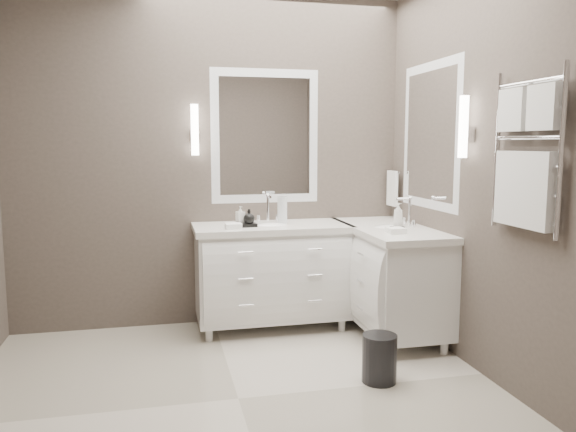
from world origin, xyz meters
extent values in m
cube|color=beige|center=(0.00, 0.00, -0.01)|extent=(3.20, 3.00, 0.01)
cube|color=#483F3A|center=(0.00, 1.50, 1.35)|extent=(3.20, 0.01, 2.70)
cube|color=#483F3A|center=(0.00, -1.50, 1.35)|extent=(3.20, 0.01, 2.70)
cube|color=#483F3A|center=(1.60, 0.00, 1.35)|extent=(0.01, 3.00, 2.70)
cube|color=white|center=(0.45, 1.23, 0.45)|extent=(1.20, 0.55, 0.70)
cube|color=white|center=(0.45, 1.23, 0.82)|extent=(1.24, 0.59, 0.05)
ellipsoid|color=white|center=(0.45, 1.23, 0.81)|extent=(0.36, 0.28, 0.12)
cylinder|color=white|center=(0.45, 1.39, 0.96)|extent=(0.02, 0.02, 0.22)
cube|color=white|center=(1.33, 0.90, 0.45)|extent=(0.55, 1.20, 0.70)
cube|color=white|center=(1.33, 0.90, 0.82)|extent=(0.59, 1.24, 0.05)
ellipsoid|color=white|center=(1.33, 0.90, 0.81)|extent=(0.36, 0.28, 0.12)
cylinder|color=white|center=(1.49, 0.90, 0.96)|extent=(0.02, 0.02, 0.22)
cube|color=white|center=(0.45, 1.49, 1.55)|extent=(0.90, 0.02, 1.10)
cube|color=white|center=(0.45, 1.49, 1.55)|extent=(0.77, 0.02, 0.96)
cube|color=white|center=(1.59, 0.80, 1.55)|extent=(0.02, 0.90, 1.10)
cube|color=white|center=(1.59, 0.80, 1.55)|extent=(0.02, 0.90, 0.96)
cube|color=white|center=(-0.13, 1.43, 1.55)|extent=(0.05, 0.05, 0.10)
cylinder|color=white|center=(-0.13, 1.43, 1.60)|extent=(0.06, 0.06, 0.40)
cube|color=white|center=(1.53, 0.22, 1.55)|extent=(0.05, 0.05, 0.10)
cylinder|color=white|center=(1.53, 0.22, 1.60)|extent=(0.06, 0.06, 0.40)
cylinder|color=white|center=(1.55, 1.36, 1.25)|extent=(0.02, 0.22, 0.02)
cube|color=white|center=(1.54, 1.36, 1.11)|extent=(0.03, 0.17, 0.30)
cylinder|color=white|center=(1.56, -0.68, 1.45)|extent=(0.03, 0.03, 0.90)
cylinder|color=white|center=(1.56, -0.12, 1.45)|extent=(0.03, 0.03, 0.90)
cube|color=white|center=(1.55, -0.53, 1.68)|extent=(0.06, 0.22, 0.24)
cube|color=white|center=(1.55, -0.27, 1.68)|extent=(0.06, 0.22, 0.24)
cube|color=white|center=(1.55, -0.40, 1.24)|extent=(0.06, 0.46, 0.42)
cylinder|color=black|center=(0.90, 0.04, 0.15)|extent=(0.26, 0.26, 0.30)
cube|color=black|center=(0.22, 1.17, 0.86)|extent=(0.18, 0.15, 0.03)
cube|color=black|center=(1.30, 0.71, 0.86)|extent=(0.15, 0.17, 0.02)
cylinder|color=silver|center=(0.54, 1.23, 0.96)|extent=(0.10, 0.10, 0.22)
imported|color=white|center=(0.19, 1.19, 0.94)|extent=(0.07, 0.08, 0.13)
imported|color=black|center=(0.25, 1.14, 0.93)|extent=(0.11, 0.11, 0.11)
imported|color=white|center=(1.30, 0.71, 0.96)|extent=(0.09, 0.09, 0.19)
camera|label=1|loc=(-0.42, -3.12, 1.49)|focal=35.00mm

